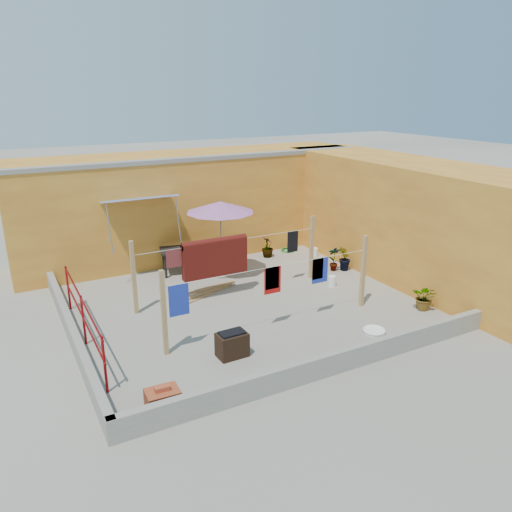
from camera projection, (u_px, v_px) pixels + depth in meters
name	position (u px, v px, depth m)	size (l,w,h in m)	color
ground	(245.00, 305.00, 12.37)	(80.00, 80.00, 0.00)	#9E998E
wall_back	(192.00, 203.00, 16.00)	(11.00, 3.27, 3.21)	gold
wall_right	(407.00, 218.00, 14.20)	(2.40, 9.00, 3.20)	gold
parapet_front	(332.00, 363.00, 9.31)	(8.30, 0.16, 0.44)	gray
parapet_left	(72.00, 333.00, 10.47)	(0.16, 7.30, 0.44)	gray
red_railing	(83.00, 313.00, 10.25)	(0.05, 4.20, 1.10)	maroon
clothesline_rig	(222.00, 261.00, 12.33)	(5.09, 2.35, 1.80)	tan
patio_umbrella	(220.00, 207.00, 13.58)	(2.17, 2.17, 2.25)	gray
outdoor_table	(188.00, 251.00, 14.37)	(1.70, 1.11, 0.73)	black
brick_stack	(163.00, 401.00, 8.22)	(0.57, 0.42, 0.48)	#A74626
lumber_pile	(203.00, 293.00, 12.93)	(2.02, 0.87, 0.12)	tan
brazier	(232.00, 344.00, 9.92)	(0.61, 0.41, 0.54)	black
white_basin	(374.00, 331.00, 10.94)	(0.50, 0.50, 0.09)	white
water_jug_a	(332.00, 281.00, 13.50)	(0.21, 0.21, 0.33)	white
water_jug_b	(315.00, 252.00, 15.94)	(0.20, 0.20, 0.31)	white
green_hose	(288.00, 250.00, 16.48)	(0.47, 0.47, 0.07)	#1A771B
plant_back_a	(209.00, 254.00, 14.99)	(0.69, 0.59, 0.76)	#1A5B1B
plant_back_b	(267.00, 247.00, 15.80)	(0.37, 0.37, 0.66)	#1A5B1B
plant_right_a	(334.00, 258.00, 14.59)	(0.40, 0.27, 0.75)	#1A5B1B
plant_right_b	(345.00, 258.00, 14.58)	(0.41, 0.33, 0.75)	#1A5B1B
plant_right_c	(425.00, 297.00, 12.01)	(0.57, 0.50, 0.64)	#1A5B1B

